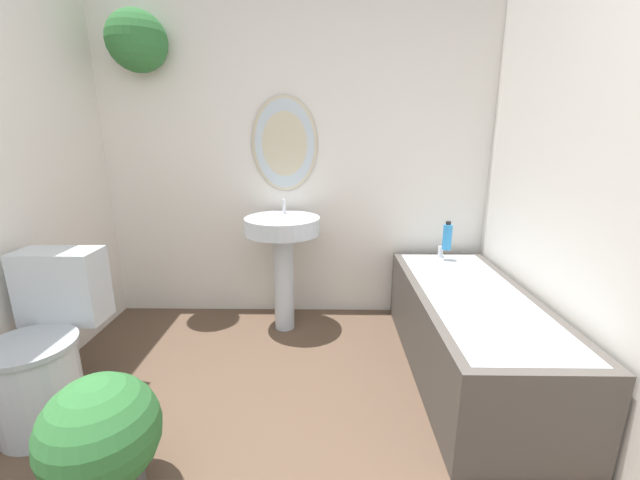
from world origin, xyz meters
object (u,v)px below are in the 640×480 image
Objects in this scene: toilet at (46,351)px; potted_plant at (102,438)px; shampoo_bottle at (447,237)px; pedestal_sink at (283,244)px; bathtub at (469,331)px.

potted_plant is at bearing -42.11° from toilet.
shampoo_bottle is 0.39× the size of potted_plant.
toilet is at bearing -138.52° from pedestal_sink.
pedestal_sink reaches higher than potted_plant.
shampoo_bottle reaches higher than potted_plant.
bathtub is (2.15, 0.40, -0.09)m from toilet.
pedestal_sink is at bearing 41.48° from toilet.
shampoo_bottle reaches higher than bathtub.
bathtub is at bearing -25.12° from pedestal_sink.
pedestal_sink is 1.52m from potted_plant.
potted_plant is at bearing -138.51° from shampoo_bottle.
toilet is at bearing -169.59° from bathtub.
toilet is at bearing -155.47° from shampoo_bottle.
pedestal_sink is 0.59× the size of bathtub.
bathtub is (1.12, -0.52, -0.36)m from pedestal_sink.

